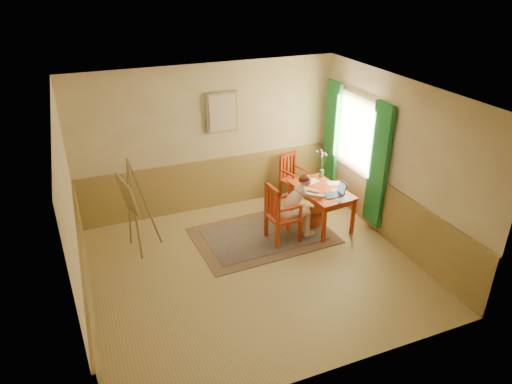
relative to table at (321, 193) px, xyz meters
name	(u,v)px	position (x,y,z in m)	size (l,w,h in m)	color
room	(254,189)	(-1.63, -0.83, 0.77)	(5.04, 4.54, 2.84)	tan
wainscot	(237,217)	(-1.63, -0.04, -0.13)	(5.00, 4.50, 1.00)	olive
window	(354,145)	(0.79, 0.27, 0.71)	(0.12, 2.01, 2.20)	white
wall_portrait	(222,113)	(-1.38, 1.37, 1.27)	(0.60, 0.05, 0.76)	tan
rug	(263,235)	(-1.12, 0.00, -0.62)	(2.47, 1.71, 0.02)	#8C7251
table	(321,193)	(0.00, 0.00, 0.00)	(0.85, 1.27, 0.72)	#D24215
chair_left	(281,213)	(-0.91, -0.25, -0.09)	(0.53, 0.51, 1.08)	#D24215
chair_back	(292,177)	(-0.02, 1.13, -0.16)	(0.52, 0.54, 0.94)	#D24215
figure	(297,204)	(-0.61, -0.24, 0.02)	(0.88, 0.40, 1.18)	beige
laptop	(336,193)	(0.11, -0.30, 0.14)	(0.38, 0.24, 0.23)	#1E2338
papers	(332,189)	(0.18, -0.06, 0.09)	(0.63, 1.07, 0.00)	white
vase	(321,165)	(0.25, 0.47, 0.33)	(0.19, 0.28, 0.53)	#3F724C
wastebasket	(314,218)	(-0.11, 0.00, -0.48)	(0.28, 0.28, 0.30)	#B34C27
easel	(130,198)	(-3.28, 0.37, 0.36)	(0.62, 0.75, 1.68)	olive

